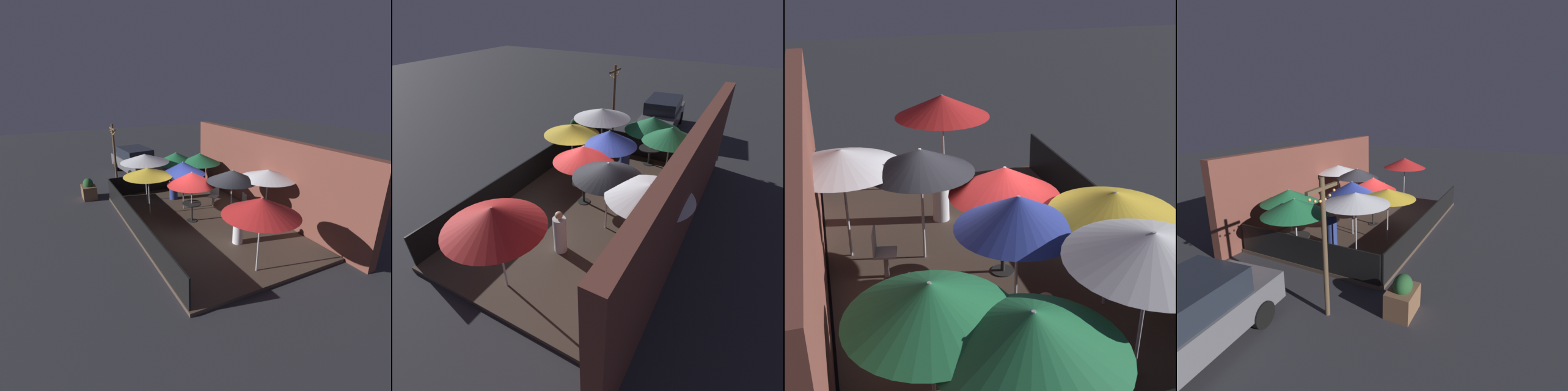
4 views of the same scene
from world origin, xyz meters
TOP-DOWN VIEW (x-y plane):
  - ground_plane at (0.00, 0.00)m, footprint 60.00×60.00m
  - patio_deck at (0.00, 0.00)m, footprint 9.12×5.49m
  - building_wall at (0.00, 2.98)m, footprint 10.72×0.36m
  - fence_front at (0.00, -2.70)m, footprint 8.92×0.05m
  - fence_side_left at (-4.51, 0.00)m, footprint 0.05×5.29m
  - patio_umbrella_0 at (-4.03, 0.67)m, footprint 2.20×2.20m
  - patio_umbrella_1 at (-0.24, -0.31)m, footprint 1.93×1.93m
  - patio_umbrella_2 at (3.80, -0.16)m, footprint 2.23×2.23m
  - patio_umbrella_3 at (1.13, 2.30)m, footprint 2.20×2.20m
  - patio_umbrella_4 at (-3.29, -1.19)m, footprint 2.24×2.24m
  - patio_umbrella_5 at (-1.67, -1.60)m, footprint 2.03×2.03m
  - patio_umbrella_6 at (-3.22, 1.61)m, footprint 2.07×2.07m
  - patio_umbrella_7 at (-1.58, -0.06)m, footprint 1.93×1.93m
  - patio_umbrella_8 at (0.66, 0.96)m, footprint 1.95×1.95m
  - dining_table_0 at (-4.03, 0.67)m, footprint 0.90×0.90m
  - dining_table_1 at (-0.24, -0.31)m, footprint 0.77×0.77m
  - patio_chair_0 at (0.20, 1.81)m, footprint 0.47×0.47m
  - patio_chair_1 at (-1.31, 1.35)m, footprint 0.55×0.55m
  - patron_0 at (-2.92, 0.03)m, footprint 0.51×0.51m
  - patron_1 at (2.13, 0.30)m, footprint 0.50×0.50m
  - planter_box at (-5.16, -3.56)m, footprint 0.92×0.64m
  - light_post at (-6.06, -1.95)m, footprint 1.10×0.12m
  - parked_car_0 at (-8.47, -0.19)m, footprint 4.36×2.11m

SIDE VIEW (x-z plane):
  - ground_plane at x=0.00m, z-range 0.00..0.00m
  - patio_deck at x=0.00m, z-range 0.00..0.12m
  - planter_box at x=-5.16m, z-range -0.06..0.97m
  - fence_front at x=0.00m, z-range 0.12..1.07m
  - fence_side_left at x=-4.51m, z-range 0.12..1.07m
  - patio_chair_1 at x=-1.31m, z-range 0.16..1.06m
  - patio_chair_0 at x=0.20m, z-range 0.17..1.12m
  - dining_table_0 at x=-4.03m, z-range 0.33..1.04m
  - patron_1 at x=2.13m, z-range 0.06..1.35m
  - dining_table_1 at x=-0.24m, z-range 0.34..1.11m
  - patron_0 at x=-2.92m, z-range 0.05..1.40m
  - parked_car_0 at x=-8.47m, z-range 0.04..1.66m
  - building_wall at x=0.00m, z-range 0.00..3.39m
  - patio_umbrella_0 at x=-4.03m, z-range 0.85..2.85m
  - patio_umbrella_6 at x=-3.22m, z-range 0.88..2.90m
  - patio_umbrella_1 at x=-0.24m, z-range 0.89..2.94m
  - light_post at x=-6.06m, z-range 0.22..3.69m
  - patio_umbrella_5 at x=-1.67m, z-range 0.96..3.00m
  - patio_umbrella_7 at x=-1.58m, z-range 0.92..3.06m
  - patio_umbrella_8 at x=0.66m, z-range 1.00..3.20m
  - patio_umbrella_3 at x=1.13m, z-range 1.02..3.19m
  - patio_umbrella_4 at x=-3.29m, z-range 1.05..3.31m
  - patio_umbrella_2 at x=3.80m, z-range 1.02..3.35m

